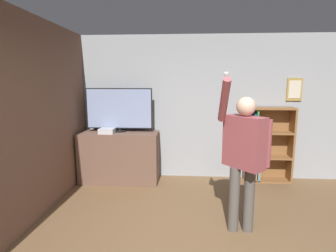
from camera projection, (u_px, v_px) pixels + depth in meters
The scene contains 7 objects.
wall_back at pixel (193, 108), 4.99m from camera, with size 6.21×0.09×2.70m.
wall_side_brick at pixel (44, 117), 3.68m from camera, with size 0.06×4.47×2.70m.
tv_ledge at pixel (120, 157), 4.86m from camera, with size 1.43×0.55×0.93m.
television at pixel (119, 109), 4.79m from camera, with size 1.21×0.22×0.80m.
game_console at pixel (107, 131), 4.70m from camera, with size 0.27×0.24×0.09m.
bookshelf at pixel (264, 145), 4.84m from camera, with size 0.84×0.28×1.39m.
person at pixel (244, 151), 3.11m from camera, with size 0.63×0.57×1.94m.
Camera 1 is at (-0.16, -2.10, 1.84)m, focal length 28.00 mm.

